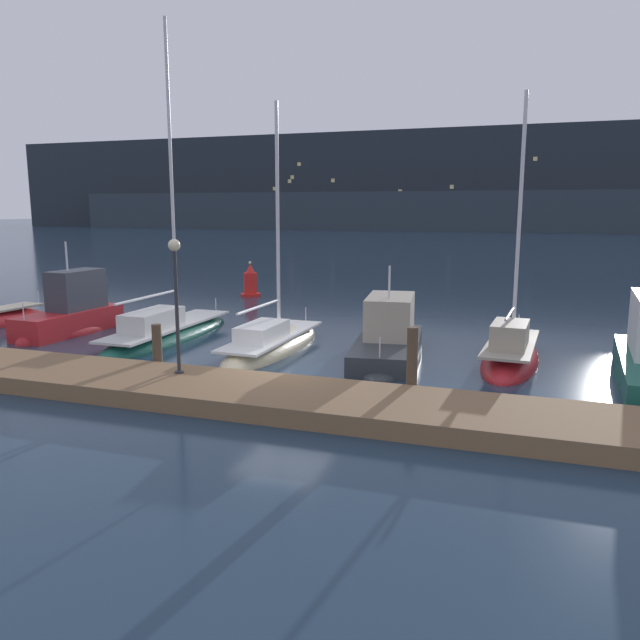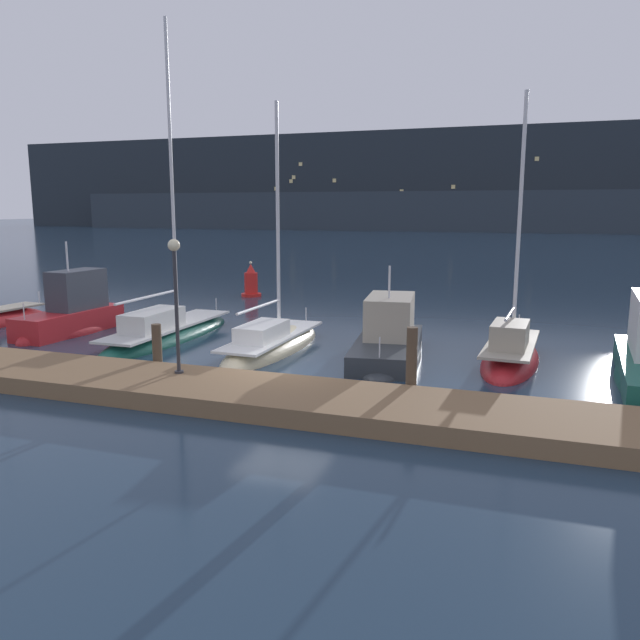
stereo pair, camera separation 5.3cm
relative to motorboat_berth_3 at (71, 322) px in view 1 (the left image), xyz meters
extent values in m
plane|color=#1E3347|center=(10.44, -3.72, -0.44)|extent=(400.00, 400.00, 0.00)
cube|color=brown|center=(10.44, -5.83, -0.21)|extent=(44.56, 2.80, 0.45)
cylinder|color=#4C3D2D|center=(6.68, -4.18, 0.31)|extent=(0.28, 0.28, 1.50)
cylinder|color=#4C3D2D|center=(14.19, -4.18, 0.50)|extent=(0.28, 0.28, 1.88)
cylinder|color=silver|center=(-3.93, 2.56, 0.45)|extent=(0.04, 0.04, 0.50)
ellipsoid|color=red|center=(0.00, -0.10, -0.44)|extent=(1.91, 5.16, 1.32)
cube|color=red|center=(0.00, -0.10, 0.01)|extent=(1.75, 4.64, 0.89)
cube|color=#333842|center=(0.02, 0.41, 1.22)|extent=(1.24, 2.29, 1.54)
cube|color=black|center=(0.07, 1.43, 1.45)|extent=(1.01, 0.34, 0.68)
cylinder|color=silver|center=(0.00, 0.01, 2.55)|extent=(0.07, 0.07, 1.13)
cylinder|color=silver|center=(-0.11, -2.23, 0.75)|extent=(0.04, 0.04, 0.60)
ellipsoid|color=#195647|center=(4.19, 0.28, -0.44)|extent=(1.98, 8.29, 1.13)
cube|color=silver|center=(4.19, 0.28, 0.07)|extent=(1.66, 6.96, 0.08)
cube|color=silver|center=(4.21, -0.71, 0.45)|extent=(1.16, 2.66, 0.68)
cylinder|color=silver|center=(4.19, 0.94, 5.55)|extent=(0.12, 0.12, 10.96)
cylinder|color=silver|center=(4.21, -0.94, 1.31)|extent=(0.13, 3.76, 0.09)
cylinder|color=silver|center=(4.15, 4.08, 0.32)|extent=(0.04, 0.04, 0.50)
ellipsoid|color=beige|center=(8.62, -0.15, -0.44)|extent=(1.90, 6.98, 1.26)
cube|color=silver|center=(8.62, -0.15, 0.05)|extent=(1.60, 5.86, 0.08)
cube|color=silver|center=(8.61, -0.99, 0.36)|extent=(1.12, 2.24, 0.54)
cylinder|color=silver|center=(8.62, 0.40, 3.96)|extent=(0.12, 0.12, 7.82)
cylinder|color=silver|center=(8.60, -1.18, 1.23)|extent=(0.13, 3.16, 0.09)
cylinder|color=silver|center=(8.66, 3.05, 0.30)|extent=(0.04, 0.04, 0.50)
ellipsoid|color=#2D3338|center=(12.63, 0.00, -0.44)|extent=(2.96, 6.38, 0.98)
cube|color=#2D3338|center=(12.63, 0.00, -0.13)|extent=(2.71, 5.75, 0.62)
cube|color=#A39984|center=(12.55, 0.61, 0.85)|extent=(1.82, 2.88, 1.33)
cube|color=black|center=(12.38, 1.83, 1.05)|extent=(1.32, 0.43, 0.59)
cylinder|color=silver|center=(12.61, 0.12, 2.04)|extent=(0.07, 0.07, 1.05)
cylinder|color=silver|center=(12.97, -2.56, 0.49)|extent=(0.04, 0.04, 0.60)
ellipsoid|color=red|center=(16.45, 0.60, -0.44)|extent=(2.00, 5.79, 1.17)
cube|color=#A39984|center=(16.45, 0.60, 0.19)|extent=(1.68, 4.87, 0.08)
cube|color=#A39984|center=(16.41, -0.09, 0.61)|extent=(1.11, 1.88, 0.75)
cylinder|color=silver|center=(16.48, 1.05, 4.03)|extent=(0.12, 0.12, 7.68)
cylinder|color=silver|center=(16.40, -0.28, 1.31)|extent=(0.24, 2.68, 0.09)
cylinder|color=silver|center=(16.59, 3.22, 0.44)|extent=(0.04, 0.04, 0.50)
cylinder|color=red|center=(2.26, 11.57, -0.36)|extent=(1.10, 1.10, 0.16)
cylinder|color=red|center=(2.26, 11.57, 0.30)|extent=(0.73, 0.73, 1.15)
cone|color=red|center=(2.26, 11.57, 1.12)|extent=(0.51, 0.51, 0.50)
sphere|color=#F9EAB7|center=(2.26, 11.57, 1.42)|extent=(0.16, 0.16, 0.16)
cylinder|color=#2D2D33|center=(8.11, -5.32, 0.04)|extent=(0.24, 0.24, 0.06)
cylinder|color=#2D2D33|center=(8.11, -5.32, 1.69)|extent=(0.10, 0.10, 3.23)
sphere|color=#F9EAB7|center=(8.11, -5.32, 3.44)|extent=(0.32, 0.32, 0.32)
cube|color=#232B33|center=(10.44, 121.73, 10.04)|extent=(240.00, 16.00, 20.95)
cube|color=#2C363F|center=(-13.15, 111.73, 3.58)|extent=(144.00, 10.00, 8.04)
cube|color=#F4DB8C|center=(0.06, 113.68, 8.57)|extent=(0.80, 0.10, 0.80)
cube|color=#F4DB8C|center=(-8.32, 113.68, 6.80)|extent=(0.80, 0.10, 0.80)
cube|color=#F4DB8C|center=(-40.24, 113.68, 3.29)|extent=(0.80, 0.10, 0.80)
cube|color=#F4DB8C|center=(-10.73, 113.68, 7.75)|extent=(0.80, 0.10, 0.80)
cube|color=#F4DB8C|center=(-33.66, 113.68, 13.85)|extent=(0.80, 0.10, 0.80)
cube|color=#F4DB8C|center=(-35.96, 113.68, 10.19)|extent=(0.80, 0.10, 0.80)
cube|color=#F4DB8C|center=(16.09, 113.68, 13.79)|extent=(0.80, 0.10, 0.80)
cube|color=#F4DB8C|center=(22.51, 113.68, 7.01)|extent=(0.80, 0.10, 0.80)
cube|color=#F4DB8C|center=(-33.01, 113.68, 6.96)|extent=(0.80, 0.10, 0.80)
cube|color=#F4DB8C|center=(-39.66, 113.68, 8.58)|extent=(0.80, 0.10, 0.80)
cube|color=#F4DB8C|center=(-35.31, 113.68, 11.04)|extent=(0.80, 0.10, 0.80)
cube|color=#F4DB8C|center=(-25.74, 113.68, 10.20)|extent=(0.80, 0.10, 0.80)
camera|label=1|loc=(16.97, -19.46, 4.41)|focal=35.00mm
camera|label=2|loc=(17.02, -19.45, 4.41)|focal=35.00mm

